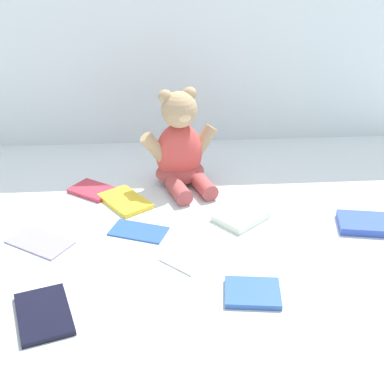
% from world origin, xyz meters
% --- Properties ---
extents(ground_plane, '(3.20, 3.20, 0.00)m').
position_xyz_m(ground_plane, '(0.00, 0.00, 0.00)').
color(ground_plane, silver).
extents(backdrop_drape, '(1.54, 0.03, 0.68)m').
position_xyz_m(backdrop_drape, '(0.00, 0.43, 0.34)').
color(backdrop_drape, white).
rests_on(backdrop_drape, ground_plane).
extents(teddy_bear, '(0.20, 0.20, 0.25)m').
position_xyz_m(teddy_bear, '(-0.02, 0.14, 0.09)').
color(teddy_bear, '#D84C47').
rests_on(teddy_bear, ground_plane).
extents(book_case_0, '(0.14, 0.11, 0.02)m').
position_xyz_m(book_case_0, '(0.39, -0.11, 0.01)').
color(book_case_0, blue).
rests_on(book_case_0, ground_plane).
extents(book_case_1, '(0.13, 0.12, 0.01)m').
position_xyz_m(book_case_1, '(-0.24, 0.10, 0.01)').
color(book_case_1, '#C33145').
rests_on(book_case_1, ground_plane).
extents(book_case_2, '(0.12, 0.16, 0.01)m').
position_xyz_m(book_case_2, '(-0.28, -0.35, 0.01)').
color(book_case_2, black).
rests_on(book_case_2, ground_plane).
extents(book_case_3, '(0.14, 0.11, 0.01)m').
position_xyz_m(book_case_3, '(-0.12, -0.09, 0.00)').
color(book_case_3, '#2E5AAC').
rests_on(book_case_3, ground_plane).
extents(book_case_4, '(0.13, 0.13, 0.01)m').
position_xyz_m(book_case_4, '(-0.02, -0.19, 0.00)').
color(book_case_4, silver).
rests_on(book_case_4, ground_plane).
extents(book_case_5, '(0.14, 0.15, 0.01)m').
position_xyz_m(book_case_5, '(-0.16, 0.04, 0.01)').
color(book_case_5, yellow).
rests_on(book_case_5, ground_plane).
extents(book_case_6, '(0.14, 0.14, 0.02)m').
position_xyz_m(book_case_6, '(0.11, -0.05, 0.01)').
color(book_case_6, white).
rests_on(book_case_6, ground_plane).
extents(book_case_8, '(0.15, 0.14, 0.01)m').
position_xyz_m(book_case_8, '(-0.33, -0.12, 0.00)').
color(book_case_8, '#918EAB').
rests_on(book_case_8, ground_plane).
extents(book_case_9, '(0.11, 0.10, 0.01)m').
position_xyz_m(book_case_9, '(0.09, -0.32, 0.01)').
color(book_case_9, '#315DAE').
rests_on(book_case_9, ground_plane).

